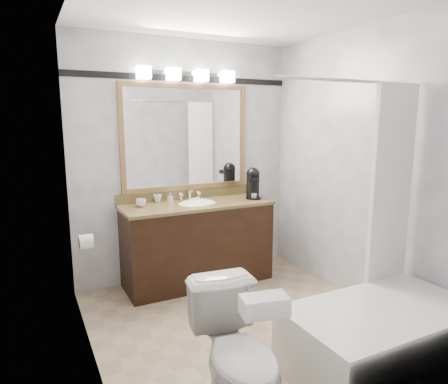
% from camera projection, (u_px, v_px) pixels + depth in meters
% --- Properties ---
extents(room, '(2.42, 2.62, 2.52)m').
position_uv_depth(room, '(247.00, 177.00, 3.10)').
color(room, tan).
rests_on(room, ground).
extents(vanity, '(1.53, 0.58, 0.97)m').
position_uv_depth(vanity, '(197.00, 241.00, 4.14)').
color(vanity, black).
rests_on(vanity, ground).
extents(mirror, '(1.40, 0.04, 1.10)m').
position_uv_depth(mirror, '(186.00, 138.00, 4.18)').
color(mirror, '#9B7346').
rests_on(mirror, room).
extents(vanity_light_bar, '(1.02, 0.14, 0.12)m').
position_uv_depth(vanity_light_bar, '(187.00, 75.00, 4.02)').
color(vanity_light_bar, silver).
rests_on(vanity_light_bar, room).
extents(accent_stripe, '(2.40, 0.01, 0.06)m').
position_uv_depth(accent_stripe, '(185.00, 79.00, 4.08)').
color(accent_stripe, black).
rests_on(accent_stripe, room).
extents(bathtub, '(1.30, 0.75, 1.96)m').
position_uv_depth(bathtub, '(382.00, 329.00, 2.73)').
color(bathtub, white).
rests_on(bathtub, ground).
extents(tp_roll, '(0.11, 0.12, 0.12)m').
position_uv_depth(tp_roll, '(86.00, 242.00, 3.28)').
color(tp_roll, white).
rests_on(tp_roll, room).
extents(toilet, '(0.50, 0.77, 0.75)m').
position_uv_depth(toilet, '(238.00, 356.00, 2.26)').
color(toilet, white).
rests_on(toilet, ground).
extents(tissue_box, '(0.25, 0.17, 0.10)m').
position_uv_depth(tissue_box, '(264.00, 305.00, 1.95)').
color(tissue_box, white).
rests_on(tissue_box, toilet).
extents(coffee_maker, '(0.18, 0.21, 0.33)m').
position_uv_depth(coffee_maker, '(253.00, 182.00, 4.30)').
color(coffee_maker, black).
rests_on(coffee_maker, vanity).
extents(cup_left, '(0.11, 0.11, 0.08)m').
position_uv_depth(cup_left, '(141.00, 203.00, 3.89)').
color(cup_left, white).
rests_on(cup_left, vanity).
extents(cup_right, '(0.10, 0.10, 0.08)m').
position_uv_depth(cup_right, '(158.00, 198.00, 4.09)').
color(cup_right, white).
rests_on(cup_right, vanity).
extents(soap_bottle_a, '(0.05, 0.05, 0.10)m').
position_uv_depth(soap_bottle_a, '(170.00, 198.00, 4.07)').
color(soap_bottle_a, white).
rests_on(soap_bottle_a, vanity).
extents(soap_bar, '(0.10, 0.08, 0.03)m').
position_uv_depth(soap_bar, '(195.00, 199.00, 4.18)').
color(soap_bar, beige).
rests_on(soap_bar, vanity).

